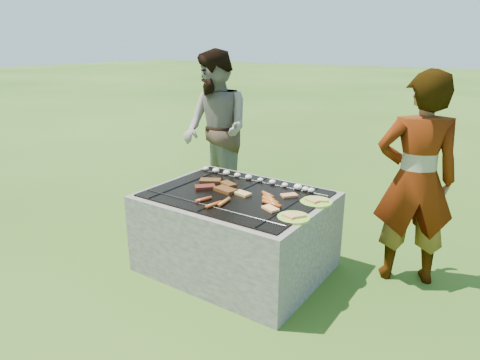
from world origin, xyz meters
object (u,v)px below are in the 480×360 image
object	(u,v)px
fire_pit	(236,234)
plate_far	(316,202)
cook	(416,180)
bystander	(216,131)
plate_near	(294,217)

from	to	relation	value
fire_pit	plate_far	world-z (taller)	plate_far
cook	bystander	xyz separation A→B (m)	(-2.06, 0.41, 0.05)
plate_far	cook	distance (m)	0.70
fire_pit	bystander	bearing A→B (deg)	133.65
cook	fire_pit	bearing A→B (deg)	2.87
plate_far	cook	bearing A→B (deg)	36.47
fire_pit	plate_near	bearing A→B (deg)	-16.22
plate_far	fire_pit	bearing A→B (deg)	-162.80
plate_near	bystander	xyz separation A→B (m)	(-1.51, 1.15, 0.20)
plate_far	plate_near	xyz separation A→B (m)	(-0.00, -0.34, -0.00)
cook	bystander	bearing A→B (deg)	-35.95
fire_pit	bystander	size ratio (longest dim) A/B	0.80
plate_far	bystander	world-z (taller)	bystander
fire_pit	plate_near	world-z (taller)	plate_near
fire_pit	cook	world-z (taller)	cook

